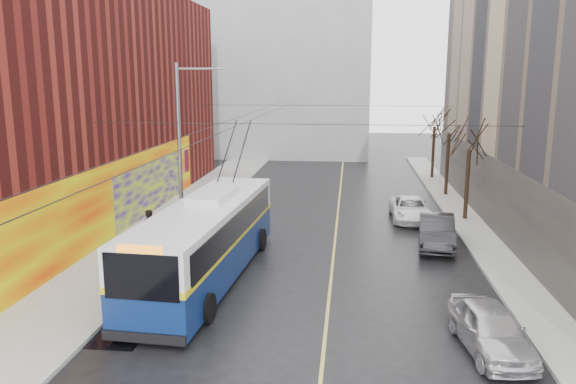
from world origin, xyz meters
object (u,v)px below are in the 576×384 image
Objects in this scene: tree_far at (435,117)px; parked_car_a at (490,328)px; tree_near at (470,136)px; streetlight_pole at (182,148)px; following_car at (253,201)px; pedestrian_a at (144,241)px; parked_car_c at (410,209)px; trolleybus at (207,239)px; parked_car_b at (437,231)px; tree_mid at (450,122)px; pedestrian_b at (151,229)px.

tree_far is 30.86m from parked_car_a.
streetlight_pole is at bearing -158.38° from tree_near.
pedestrian_a is (-3.20, -10.32, 0.30)m from following_car.
parked_car_a is 2.54× the size of pedestrian_a.
streetlight_pole is 13.92m from parked_car_c.
streetlight_pole is 16.28m from tree_near.
tree_far is at bearing 66.70° from trolleybus.
parked_car_a is 1.06× the size of following_car.
parked_car_b is 2.84× the size of pedestrian_a.
streetlight_pole reaches higher than parked_car_b.
tree_mid reaches higher than tree_near.
parked_car_c is at bearing -113.97° from tree_mid.
parked_car_a is at bearing -83.41° from parked_car_b.
parked_car_b is at bearing 32.40° from trolleybus.
pedestrian_b is (-13.93, 8.75, 0.37)m from parked_car_a.
pedestrian_a is (-12.84, -9.22, 0.32)m from parked_car_c.
parked_car_b is at bearing 2.25° from streetlight_pole.
tree_far is 15.22m from parked_car_c.
tree_near is at bearing 44.79° from trolleybus.
tree_near is (15.14, 6.00, 0.13)m from streetlight_pole.
trolleybus is (2.46, -5.15, -3.13)m from streetlight_pole.
tree_far reaches higher than following_car.
parked_car_c is at bearing -176.49° from tree_near.
tree_mid is (15.14, 13.00, 0.41)m from streetlight_pole.
parked_car_a is at bearing -88.03° from parked_car_c.
streetlight_pole is 2.11× the size of parked_car_a.
tree_mid is 9.11m from parked_car_c.
following_car is (2.30, 6.91, -4.16)m from streetlight_pole.
pedestrian_a is at bearing -133.44° from pedestrian_b.
tree_far is at bearing 77.60° from parked_car_a.
trolleybus reaches higher than pedestrian_a.
tree_far is 0.50× the size of trolleybus.
pedestrian_b is at bearing -164.62° from parked_car_b.
pedestrian_b is at bearing -138.05° from tree_mid.
tree_near is 7.01m from tree_mid.
parked_car_b is (-2.46, -5.50, -4.19)m from tree_near.
tree_mid is 23.35m from pedestrian_a.
pedestrian_b is (-3.68, 3.45, -0.62)m from trolleybus.
tree_mid is 1.39× the size of parked_car_c.
tree_far reaches higher than parked_car_b.
tree_far is at bearing 90.00° from tree_mid.
parked_car_b is (-0.04, 10.95, 0.06)m from parked_car_a.
parked_car_a is 20.24m from following_car.
pedestrian_a is (-16.04, -23.42, -4.15)m from tree_far.
following_car is (-0.17, 12.06, -1.03)m from trolleybus.
following_car is (-10.38, 6.41, -0.10)m from parked_car_b.
tree_mid is 1.40× the size of parked_car_b.
tree_mid is at bearing 40.65° from streetlight_pole.
tree_mid is 1.02× the size of tree_far.
parked_car_c is at bearing 52.59° from trolleybus.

